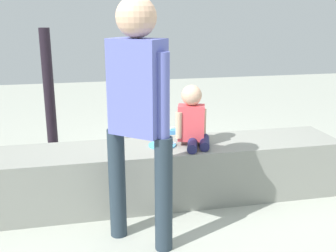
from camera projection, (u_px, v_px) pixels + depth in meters
The scene contains 11 objects.
ground_plane at pixel (168, 198), 3.39m from camera, with size 12.00×12.00×0.00m, color #A4A89B.
concrete_ledge at pixel (168, 172), 3.33m from camera, with size 2.85×0.54×0.46m, color gray.
child_seated at pixel (193, 119), 3.22m from camera, with size 0.29×0.35×0.48m.
adult_standing at pixel (138, 103), 2.50m from camera, with size 0.38×0.36×1.59m.
cake_plate at pixel (162, 143), 3.25m from camera, with size 0.22×0.22×0.07m.
gift_bag at pixel (170, 141), 4.42m from camera, with size 0.19×0.08×0.30m.
railing_post at pixel (50, 108), 4.27m from camera, with size 0.36×0.36×1.34m.
water_bottle_near_gift at pixel (223, 152), 4.18m from camera, with size 0.07×0.07×0.23m.
party_cup_red at pixel (207, 160), 4.09m from camera, with size 0.09×0.09×0.11m, color red.
cake_box_white at pixel (106, 157), 4.14m from camera, with size 0.26×0.33×0.14m, color white.
handbag_black_leather at pixel (51, 168), 3.79m from camera, with size 0.32×0.11×0.30m.
Camera 1 is at (-0.66, -3.03, 1.50)m, focal length 43.54 mm.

